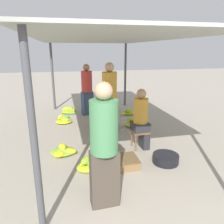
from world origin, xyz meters
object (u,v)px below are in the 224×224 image
at_px(banana_pile_left_3, 88,164).
at_px(shopper_walking_far, 109,96).
at_px(stool, 140,134).
at_px(shopper_walking_mid, 87,89).
at_px(banana_pile_right_2, 128,112).
at_px(crate_mid, 101,123).
at_px(banana_pile_right_0, 113,108).
at_px(banana_pile_left_0, 64,120).
at_px(crate_far, 125,162).
at_px(vendor_foreground, 104,145).
at_px(crate_near, 103,142).
at_px(banana_pile_right_1, 133,123).
at_px(banana_pile_left_1, 63,151).
at_px(basin_black, 166,159).
at_px(banana_pile_left_2, 69,110).
at_px(vendor_seated, 141,118).

distance_m(banana_pile_left_3, shopper_walking_far, 2.16).
distance_m(stool, shopper_walking_mid, 2.98).
bearing_deg(banana_pile_right_2, crate_mid, -137.19).
bearing_deg(banana_pile_right_0, shopper_walking_mid, -163.49).
bearing_deg(shopper_walking_mid, crate_mid, -79.92).
distance_m(banana_pile_left_0, crate_far, 2.95).
xyz_separation_m(vendor_foreground, shopper_walking_mid, (0.27, 4.42, -0.04)).
xyz_separation_m(banana_pile_right_2, crate_near, (-1.24, -2.23, 0.01)).
height_order(crate_mid, shopper_walking_mid, shopper_walking_mid).
xyz_separation_m(stool, banana_pile_right_1, (0.30, 1.34, -0.23)).
bearing_deg(banana_pile_left_1, banana_pile_left_3, -59.08).
bearing_deg(crate_mid, crate_far, -88.69).
distance_m(basin_black, banana_pile_right_2, 3.22).
height_order(banana_pile_left_3, banana_pile_right_1, banana_pile_right_1).
xyz_separation_m(banana_pile_left_0, banana_pile_left_1, (-0.04, -2.02, -0.03)).
bearing_deg(crate_mid, banana_pile_left_2, 117.08).
relative_size(banana_pile_left_3, crate_mid, 0.78).
bearing_deg(stool, banana_pile_left_3, -151.89).
bearing_deg(banana_pile_left_3, stool, 28.11).
height_order(vendor_seated, basin_black, vendor_seated).
relative_size(crate_mid, crate_far, 1.14).
height_order(basin_black, banana_pile_right_2, banana_pile_right_2).
bearing_deg(banana_pile_right_0, crate_far, -99.49).
distance_m(vendor_seated, banana_pile_left_1, 1.75).
height_order(stool, crate_mid, stool).
bearing_deg(basin_black, banana_pile_left_2, 113.32).
bearing_deg(banana_pile_left_2, banana_pile_right_1, -46.71).
xyz_separation_m(stool, banana_pile_right_2, (0.48, 2.49, -0.25)).
bearing_deg(vendor_foreground, vendor_seated, 55.45).
bearing_deg(basin_black, banana_pile_right_1, 89.10).
bearing_deg(banana_pile_left_3, banana_pile_right_2, 61.82).
distance_m(banana_pile_left_3, crate_far, 0.68).
xyz_separation_m(basin_black, banana_pile_left_1, (-1.89, 0.78, -0.01)).
bearing_deg(vendor_seated, basin_black, -71.17).
height_order(stool, crate_far, stool).
bearing_deg(shopper_walking_mid, vendor_foreground, -93.53).
bearing_deg(banana_pile_right_2, crate_far, -107.42).
xyz_separation_m(banana_pile_left_0, banana_pile_left_2, (0.18, 1.08, -0.02)).
relative_size(vendor_seated, crate_near, 2.59).
relative_size(vendor_foreground, crate_far, 3.76).
bearing_deg(crate_mid, shopper_walking_far, -63.49).
bearing_deg(vendor_seated, banana_pile_right_2, 79.64).
distance_m(banana_pile_right_1, shopper_walking_mid, 2.00).
bearing_deg(shopper_walking_far, basin_black, -70.61).
xyz_separation_m(banana_pile_right_0, shopper_walking_mid, (-0.91, -0.27, 0.77)).
bearing_deg(banana_pile_right_1, vendor_foreground, -115.10).
xyz_separation_m(vendor_seated, banana_pile_right_1, (0.28, 1.34, -0.59)).
xyz_separation_m(vendor_seated, crate_near, (-0.79, 0.27, -0.59)).
bearing_deg(banana_pile_right_2, shopper_walking_far, -124.33).
height_order(basin_black, banana_pile_left_3, banana_pile_left_3).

